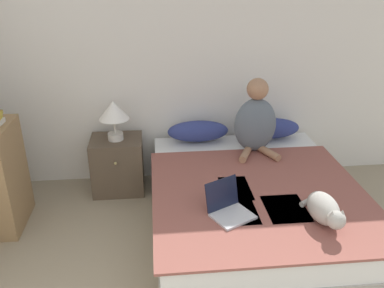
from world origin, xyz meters
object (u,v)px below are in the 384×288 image
object	(u,v)px
table_lamp	(114,113)
bookshelf	(1,177)
pillow_far	(270,128)
cat_tabby	(325,210)
nightstand	(118,165)
laptop_open	(229,208)
pillow_near	(198,131)
bed	(252,206)
person_sitting	(256,121)

from	to	relation	value
table_lamp	bookshelf	world-z (taller)	table_lamp
pillow_far	bookshelf	bearing A→B (deg)	-167.24
cat_tabby	nightstand	world-z (taller)	cat_tabby
laptop_open	nightstand	world-z (taller)	laptop_open
pillow_near	table_lamp	xyz separation A→B (m)	(-0.83, -0.07, 0.26)
bed	pillow_near	world-z (taller)	pillow_near
person_sitting	bed	bearing A→B (deg)	-103.24
bookshelf	laptop_open	bearing A→B (deg)	-22.72
bed	person_sitting	world-z (taller)	person_sitting
pillow_near	nightstand	distance (m)	0.90
nightstand	table_lamp	xyz separation A→B (m)	(0.00, -0.01, 0.57)
bed	laptop_open	xyz separation A→B (m)	(-0.30, -0.46, 0.30)
person_sitting	nightstand	bearing A→B (deg)	170.02
person_sitting	nightstand	distance (m)	1.47
pillow_far	table_lamp	bearing A→B (deg)	-177.39
bookshelf	table_lamp	bearing A→B (deg)	27.66
cat_tabby	bookshelf	world-z (taller)	bookshelf
pillow_near	cat_tabby	world-z (taller)	pillow_near
bed	person_sitting	size ratio (longest dim) A/B	2.89
bed	pillow_near	bearing A→B (deg)	112.79
person_sitting	bookshelf	size ratio (longest dim) A/B	0.76
laptop_open	bookshelf	size ratio (longest dim) A/B	0.40
pillow_far	laptop_open	world-z (taller)	laptop_open
table_lamp	nightstand	bearing A→B (deg)	102.86
bed	bookshelf	world-z (taller)	bookshelf
pillow_far	bookshelf	distance (m)	2.62
pillow_near	bookshelf	xyz separation A→B (m)	(-1.80, -0.58, -0.12)
nightstand	person_sitting	bearing A→B (deg)	-9.98
pillow_near	person_sitting	world-z (taller)	person_sitting
pillow_far	nightstand	size ratio (longest dim) A/B	1.09
bed	table_lamp	world-z (taller)	table_lamp
nightstand	pillow_near	bearing A→B (deg)	4.12
pillow_near	person_sitting	bearing A→B (deg)	-29.93
pillow_far	table_lamp	world-z (taller)	table_lamp
pillow_near	laptop_open	world-z (taller)	laptop_open
bed	pillow_far	bearing A→B (deg)	67.20
pillow_near	cat_tabby	xyz separation A→B (m)	(0.73, -1.53, -0.00)
laptop_open	table_lamp	xyz separation A→B (m)	(-0.91, 1.29, 0.31)
pillow_near	table_lamp	world-z (taller)	table_lamp
pillow_far	cat_tabby	world-z (taller)	pillow_far
person_sitting	laptop_open	distance (m)	1.18
cat_tabby	pillow_far	bearing A→B (deg)	176.36
laptop_open	nightstand	bearing A→B (deg)	97.26
bed	pillow_far	world-z (taller)	pillow_far
person_sitting	bookshelf	distance (m)	2.36
laptop_open	table_lamp	size ratio (longest dim) A/B	0.94
cat_tabby	bookshelf	xyz separation A→B (m)	(-2.53, 0.95, -0.12)
person_sitting	laptop_open	bearing A→B (deg)	-112.75
person_sitting	pillow_far	bearing A→B (deg)	51.61
table_lamp	laptop_open	bearing A→B (deg)	-54.92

